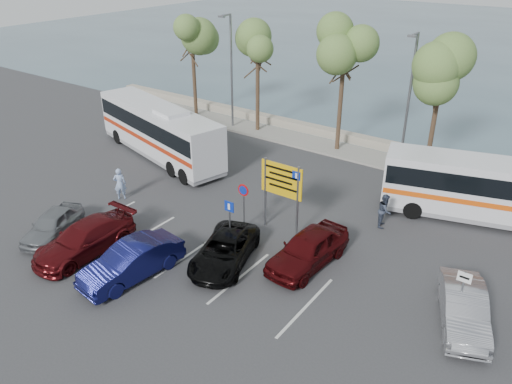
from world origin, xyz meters
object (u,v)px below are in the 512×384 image
Objects in this scene: car_silver_a at (52,225)px; car_blue at (132,261)px; street_lamp_left at (231,66)px; car_maroon at (85,239)px; coach_bus_left at (159,133)px; pedestrian_far at (385,210)px; car_red at (308,249)px; pedestrian_near at (120,184)px; direction_sign at (281,185)px; coach_bus_right at (497,194)px; car_silver_b at (464,308)px; street_lamp_right at (409,96)px; suv_black at (224,250)px.

car_silver_a is 0.82× the size of car_blue.
street_lamp_left is 1.64× the size of car_maroon.
pedestrian_far is at bearing 0.00° from coach_bus_left.
pedestrian_near is (-11.36, -0.54, 0.13)m from car_red.
direction_sign is 10.68m from coach_bus_right.
pedestrian_far reaches higher than car_maroon.
street_lamp_left is 0.73× the size of coach_bus_right.
car_red is 2.64× the size of pedestrian_far.
pedestrian_far reaches higher than car_silver_a.
car_silver_b is 17.86m from pedestrian_near.
car_red is 11.37m from pedestrian_near.
direction_sign is at bearing 72.58° from car_blue.
street_lamp_right reaches higher than pedestrian_near.
street_lamp_right is 1.79× the size of suv_black.
car_blue is 12.15m from pedestrian_far.
direction_sign reaches higher than car_red.
street_lamp_right reaches higher than coach_bus_left.
suv_black is (-0.50, -3.69, -1.81)m from direction_sign.
car_silver_a is 18.17m from car_silver_b.
car_silver_b is at bearing -84.28° from coach_bus_right.
street_lamp_right is at bearing 27.68° from coach_bus_left.
car_maroon is at bearing -173.26° from car_blue.
direction_sign is 0.81× the size of suv_black.
car_silver_b is (9.50, 1.99, 0.07)m from suv_black.
street_lamp_right is 10.73m from direction_sign.
direction_sign reaches higher than car_maroon.
pedestrian_near is (-5.86, 4.46, 0.15)m from car_blue.
car_red is (2.50, -1.70, -1.66)m from direction_sign.
car_silver_a is 5.47m from car_blue.
car_blue is 7.36m from pedestrian_near.
street_lamp_left is at bearing 127.86° from car_silver_b.
direction_sign is 3.44m from car_red.
car_blue is at bearing -114.16° from direction_sign.
pedestrian_near is at bearing -172.73° from car_red.
suv_black is (-2.50, -14.01, -3.98)m from street_lamp_right.
pedestrian_far is at bearing -74.85° from street_lamp_right.
car_silver_b is (20.00, -12.02, -3.90)m from street_lamp_left.
car_silver_a is at bearing -81.55° from street_lamp_left.
street_lamp_left is 18.48m from car_red.
car_blue is 2.53× the size of pedestrian_near.
street_lamp_right is 14.45m from car_silver_b.
suv_black is (10.50, -14.01, -3.98)m from street_lamp_left.
car_maroon is at bearing -132.22° from direction_sign.
car_blue is at bearing 100.37° from pedestrian_near.
coach_bus_left is (-0.38, -7.02, -2.97)m from street_lamp_left.
coach_bus_left reaches higher than coach_bus_right.
car_maroon is at bearing -115.38° from street_lamp_right.
car_silver_b is (0.86, -8.55, -0.86)m from coach_bus_right.
direction_sign is 0.74× the size of car_maroon.
pedestrian_near reaches higher than car_maroon.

